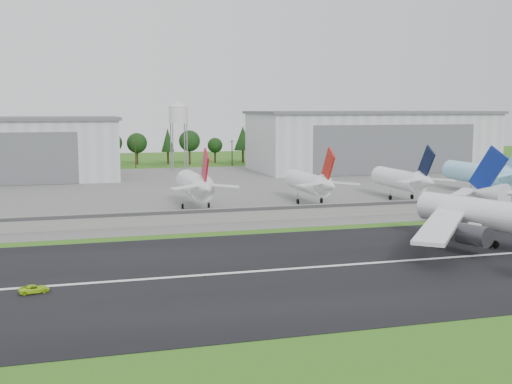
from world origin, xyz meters
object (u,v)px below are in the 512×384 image
object	(u,v)px
parked_jet_navy	(404,179)
parked_jet_red_a	(196,185)
parked_jet_red_b	(312,183)
ground_vehicle	(34,289)
parked_jet_skyblue	(484,174)

from	to	relation	value
parked_jet_navy	parked_jet_red_a	bearing A→B (deg)	179.97
parked_jet_red_b	parked_jet_navy	xyz separation A→B (m)	(28.22, 0.01, 0.07)
parked_jet_navy	ground_vehicle	bearing A→B (deg)	-144.24
parked_jet_red_b	parked_jet_skyblue	bearing A→B (deg)	4.96
parked_jet_red_b	parked_jet_navy	bearing A→B (deg)	0.02
ground_vehicle	parked_jet_red_a	bearing A→B (deg)	-40.00
parked_jet_red_b	parked_jet_navy	size ratio (longest dim) A/B	1.00
ground_vehicle	parked_jet_red_a	distance (m)	78.93
ground_vehicle	parked_jet_skyblue	xyz separation A→B (m)	(126.84, 74.77, 5.69)
ground_vehicle	parked_jet_navy	xyz separation A→B (m)	(96.82, 69.72, 5.43)
parked_jet_red_a	ground_vehicle	bearing A→B (deg)	-117.62
parked_jet_skyblue	ground_vehicle	bearing A→B (deg)	-149.48
parked_jet_navy	parked_jet_skyblue	world-z (taller)	parked_jet_skyblue
parked_jet_navy	parked_jet_skyblue	xyz separation A→B (m)	(30.03, 5.04, 0.26)
parked_jet_red_a	parked_jet_navy	world-z (taller)	parked_jet_red_a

